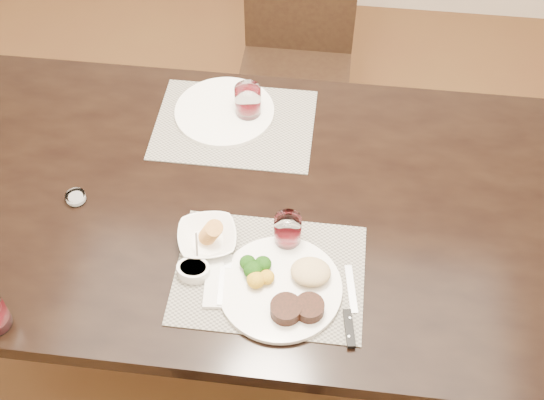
# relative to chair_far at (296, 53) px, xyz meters

# --- Properties ---
(ground_plane) EXTENTS (4.50, 4.50, 0.00)m
(ground_plane) POSITION_rel_chair_far_xyz_m (0.00, -0.93, -0.50)
(ground_plane) COLOR #4E2D19
(ground_plane) RESTS_ON ground
(dining_table) EXTENTS (2.00, 1.00, 0.75)m
(dining_table) POSITION_rel_chair_far_xyz_m (0.00, -0.93, 0.16)
(dining_table) COLOR black
(dining_table) RESTS_ON ground
(chair_far) EXTENTS (0.42, 0.42, 0.90)m
(chair_far) POSITION_rel_chair_far_xyz_m (0.00, 0.00, 0.00)
(chair_far) COLOR black
(chair_far) RESTS_ON ground
(placemat_near) EXTENTS (0.46, 0.34, 0.00)m
(placemat_near) POSITION_rel_chair_far_xyz_m (0.04, -1.16, 0.25)
(placemat_near) COLOR gray
(placemat_near) RESTS_ON dining_table
(placemat_far) EXTENTS (0.46, 0.34, 0.00)m
(placemat_far) POSITION_rel_chair_far_xyz_m (-0.12, -0.66, 0.25)
(placemat_far) COLOR gray
(placemat_far) RESTS_ON dining_table
(dinner_plate) EXTENTS (0.30, 0.30, 0.05)m
(dinner_plate) POSITION_rel_chair_far_xyz_m (0.09, -1.21, 0.27)
(dinner_plate) COLOR white
(dinner_plate) RESTS_ON placemat_near
(napkin_fork) EXTENTS (0.10, 0.16, 0.01)m
(napkin_fork) POSITION_rel_chair_far_xyz_m (-0.07, -1.20, 0.26)
(napkin_fork) COLOR white
(napkin_fork) RESTS_ON placemat_near
(steak_knife) EXTENTS (0.04, 0.23, 0.01)m
(steak_knife) POSITION_rel_chair_far_xyz_m (0.24, -1.27, 0.26)
(steak_knife) COLOR silver
(steak_knife) RESTS_ON placemat_near
(cracker_bowl) EXTENTS (0.18, 0.18, 0.07)m
(cracker_bowl) POSITION_rel_chair_far_xyz_m (-0.12, -1.09, 0.27)
(cracker_bowl) COLOR white
(cracker_bowl) RESTS_ON placemat_near
(sauce_ramekin) EXTENTS (0.08, 0.12, 0.06)m
(sauce_ramekin) POSITION_rel_chair_far_xyz_m (-0.14, -1.19, 0.27)
(sauce_ramekin) COLOR white
(sauce_ramekin) RESTS_ON placemat_near
(wine_glass_near) EXTENTS (0.07, 0.07, 0.09)m
(wine_glass_near) POSITION_rel_chair_far_xyz_m (0.07, -1.06, 0.29)
(wine_glass_near) COLOR white
(wine_glass_near) RESTS_ON placemat_near
(far_plate) EXTENTS (0.29, 0.29, 0.01)m
(far_plate) POSITION_rel_chair_far_xyz_m (-0.16, -0.62, 0.26)
(far_plate) COLOR white
(far_plate) RESTS_ON placemat_far
(wine_glass_far) EXTENTS (0.08, 0.08, 0.10)m
(wine_glass_far) POSITION_rel_chair_far_xyz_m (-0.09, -0.62, 0.30)
(wine_glass_far) COLOR white
(wine_glass_far) RESTS_ON placemat_far
(salt_cellar) EXTENTS (0.05, 0.05, 0.02)m
(salt_cellar) POSITION_rel_chair_far_xyz_m (-0.50, -0.99, 0.26)
(salt_cellar) COLOR white
(salt_cellar) RESTS_ON dining_table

